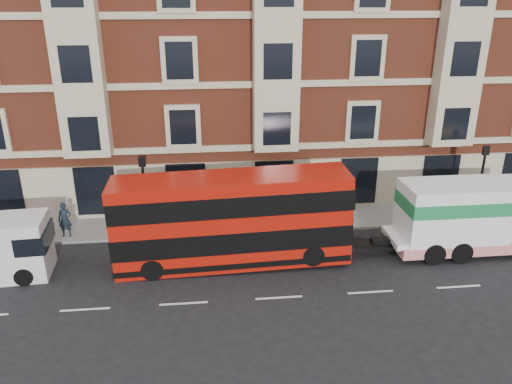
% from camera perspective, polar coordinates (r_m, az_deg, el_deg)
% --- Properties ---
extents(ground, '(120.00, 120.00, 0.00)m').
position_cam_1_polar(ground, '(21.63, 2.62, -11.98)').
color(ground, black).
rests_on(ground, ground).
extents(sidewalk, '(90.00, 3.00, 0.15)m').
position_cam_1_polar(sidewalk, '(28.09, 0.34, -3.41)').
color(sidewalk, slate).
rests_on(sidewalk, ground).
extents(victorian_terrace, '(45.00, 12.00, 20.40)m').
position_cam_1_polar(victorian_terrace, '(33.02, -0.24, 18.33)').
color(victorian_terrace, brown).
rests_on(victorian_terrace, ground).
extents(lamp_post_west, '(0.35, 0.15, 4.35)m').
position_cam_1_polar(lamp_post_west, '(25.91, -12.61, 0.08)').
color(lamp_post_west, black).
rests_on(lamp_post_west, sidewalk).
extents(lamp_post_east, '(0.35, 0.15, 4.35)m').
position_cam_1_polar(lamp_post_east, '(29.72, 24.33, 1.43)').
color(lamp_post_east, black).
rests_on(lamp_post_east, sidewalk).
extents(double_decker_bus, '(10.85, 2.49, 4.39)m').
position_cam_1_polar(double_decker_bus, '(23.09, -2.79, -3.07)').
color(double_decker_bus, '#AD1409').
rests_on(double_decker_bus, ground).
extents(tow_truck, '(8.68, 2.57, 3.62)m').
position_cam_1_polar(tow_truck, '(26.71, 24.03, -2.45)').
color(tow_truck, white).
rests_on(tow_truck, ground).
extents(pedestrian, '(0.69, 0.46, 1.87)m').
position_cam_1_polar(pedestrian, '(27.75, -21.00, -2.98)').
color(pedestrian, '#182230').
rests_on(pedestrian, sidewalk).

